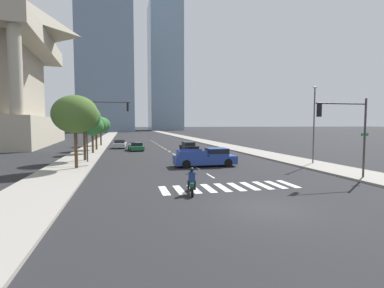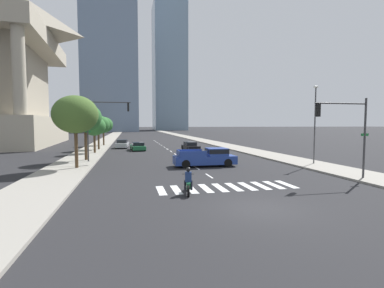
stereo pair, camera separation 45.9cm
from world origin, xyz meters
TOP-DOWN VIEW (x-y plane):
  - ground_plane at (0.00, 0.00)m, footprint 800.00×800.00m
  - sidewalk_east at (11.06, 30.00)m, footprint 4.00×260.00m
  - sidewalk_west at (-11.06, 30.00)m, footprint 4.00×260.00m
  - crosswalk_near at (-0.00, 4.60)m, footprint 8.55×2.40m
  - lane_divider_center at (0.00, 32.60)m, footprint 0.14×50.00m
  - motorcycle_lead at (-2.64, 3.57)m, footprint 0.74×2.11m
  - pickup_truck at (1.23, 13.45)m, footprint 5.72×2.04m
  - sedan_black_0 at (3.02, 29.43)m, footprint 2.08×4.38m
  - sedan_silver_1 at (-6.90, 36.31)m, footprint 2.14×4.53m
  - sedan_green_2 at (-4.58, 31.36)m, footprint 2.25×4.73m
  - traffic_signal_near at (8.65, 4.90)m, footprint 4.28×0.28m
  - traffic_signal_far at (-8.35, 18.27)m, footprint 4.54×0.28m
  - street_lamp_east at (11.36, 12.12)m, footprint 0.50×0.24m
  - street_tree_nearest at (-10.26, 14.02)m, footprint 3.78×3.78m
  - street_tree_second at (-10.26, 19.62)m, footprint 3.33×3.33m
  - street_tree_third at (-10.26, 27.49)m, footprint 2.93×2.93m
  - street_tree_fourth at (-10.26, 32.70)m, footprint 3.27×3.27m
  - street_tree_fifth at (-10.26, 41.45)m, footprint 3.34×3.34m
  - office_tower_left_skyline at (-14.67, 144.75)m, footprint 27.80×20.30m
  - office_tower_center_skyline at (20.58, 178.02)m, footprint 20.39×26.10m

SIDE VIEW (x-z plane):
  - ground_plane at x=0.00m, z-range 0.00..0.00m
  - lane_divider_center at x=0.00m, z-range 0.00..0.01m
  - crosswalk_near at x=0.00m, z-range 0.00..0.01m
  - sidewalk_east at x=11.06m, z-range 0.00..0.15m
  - sidewalk_west at x=-11.06m, z-range 0.00..0.15m
  - sedan_green_2 at x=-4.58m, z-range -0.04..1.17m
  - sedan_black_0 at x=3.02m, z-range -0.05..1.21m
  - motorcycle_lead at x=-2.64m, z-range -0.16..1.33m
  - sedan_silver_1 at x=-6.90m, z-range -0.05..1.29m
  - pickup_truck at x=1.23m, z-range -0.02..1.65m
  - street_tree_third at x=-10.26m, z-range 1.25..5.96m
  - street_tree_fifth at x=-10.26m, z-range 1.24..6.27m
  - street_tree_fourth at x=-10.26m, z-range 1.26..6.30m
  - traffic_signal_near at x=8.65m, z-range 1.17..6.70m
  - street_lamp_east at x=11.36m, z-range 0.74..8.07m
  - traffic_signal_far at x=-8.35m, z-range 1.30..7.63m
  - street_tree_second at x=-10.26m, z-range 1.65..7.54m
  - street_tree_nearest at x=-10.26m, z-range 1.61..7.78m
  - office_tower_center_skyline at x=20.58m, z-range -6.45..89.90m
  - office_tower_left_skyline at x=-14.67m, z-range -0.53..121.80m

